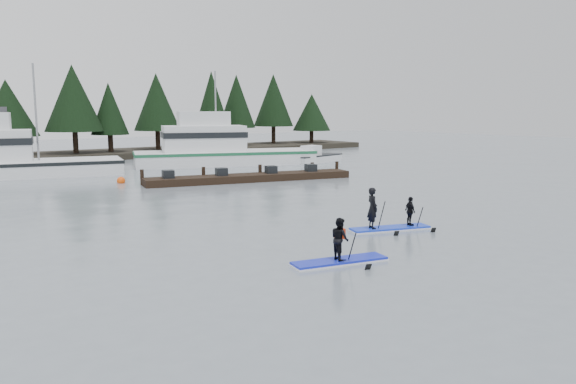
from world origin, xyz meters
TOP-DOWN VIEW (x-y plane):
  - ground at (0.00, 0.00)m, footprint 160.00×160.00m
  - far_shore at (0.00, 42.00)m, footprint 70.00×8.00m
  - treeline at (0.00, 42.00)m, footprint 60.00×4.00m
  - fishing_boat_large at (-7.66, 29.79)m, footprint 15.94×7.80m
  - fishing_boat_medium at (9.38, 28.54)m, footprint 15.88×9.25m
  - skiff at (17.58, 25.29)m, footprint 5.92×3.02m
  - floating_dock at (5.38, 17.50)m, footprint 14.15×5.07m
  - buoy_c at (14.51, 27.15)m, footprint 0.56×0.56m
  - buoy_b at (-1.98, 21.67)m, footprint 0.54×0.54m
  - paddleboard_solo at (-3.36, -1.26)m, footprint 3.21×1.43m
  - paddleboard_duo at (1.46, 1.25)m, footprint 3.36×1.85m

SIDE VIEW (x-z plane):
  - ground at x=0.00m, z-range 0.00..0.00m
  - treeline at x=0.00m, z-range -4.00..4.00m
  - buoy_c at x=14.51m, z-range -0.28..0.28m
  - buoy_b at x=-1.98m, z-range -0.27..0.27m
  - floating_dock at x=5.38m, z-range 0.00..0.47m
  - far_shore at x=0.00m, z-range 0.00..0.60m
  - skiff at x=17.58m, z-range 0.00..0.66m
  - paddleboard_solo at x=-3.36m, z-range -0.43..1.46m
  - paddleboard_duo at x=1.46m, z-range -0.53..1.71m
  - fishing_boat_medium at x=9.38m, z-range -3.85..5.14m
  - fishing_boat_large at x=-7.66m, z-range -3.81..5.13m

